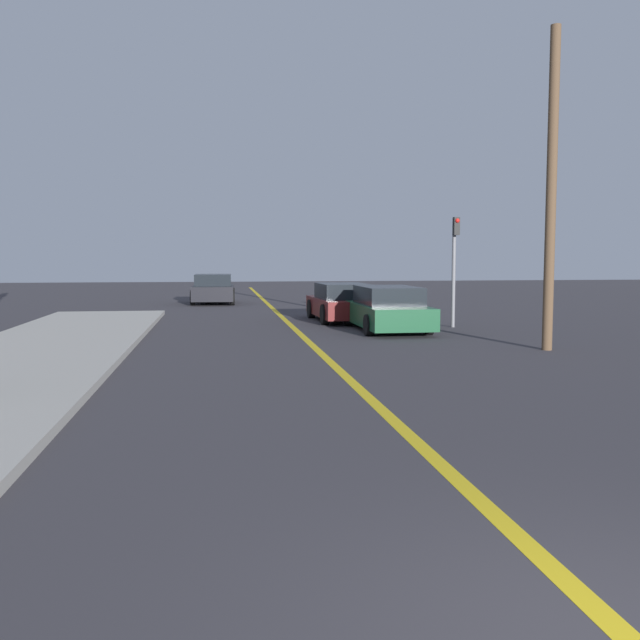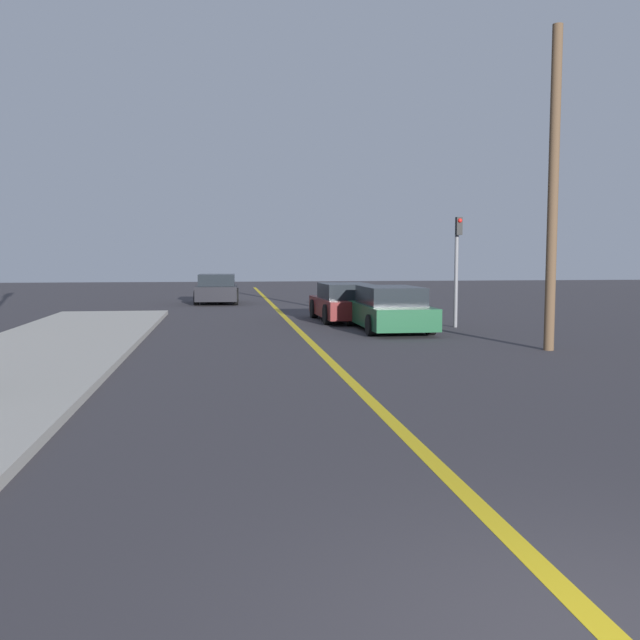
# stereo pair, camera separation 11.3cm
# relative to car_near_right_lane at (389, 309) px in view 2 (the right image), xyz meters

# --- Properties ---
(road_center_line) EXTENTS (0.20, 60.00, 0.01)m
(road_center_line) POSITION_rel_car_near_right_lane_xyz_m (-2.71, 0.38, -0.63)
(road_center_line) COLOR gold
(road_center_line) RESTS_ON ground_plane
(sidewalk_left) EXTENTS (3.94, 24.64, 0.15)m
(sidewalk_left) POSITION_rel_car_near_right_lane_xyz_m (-9.04, -5.30, -0.56)
(sidewalk_left) COLOR #ADA89E
(sidewalk_left) RESTS_ON ground_plane
(car_near_right_lane) EXTENTS (1.99, 4.80, 1.33)m
(car_near_right_lane) POSITION_rel_car_near_right_lane_xyz_m (0.00, 0.00, 0.00)
(car_near_right_lane) COLOR #144728
(car_near_right_lane) RESTS_ON ground_plane
(car_ahead_center) EXTENTS (2.03, 4.33, 1.30)m
(car_ahead_center) POSITION_rel_car_near_right_lane_xyz_m (-0.81, 3.19, -0.00)
(car_ahead_center) COLOR maroon
(car_ahead_center) RESTS_ON ground_plane
(car_far_distant) EXTENTS (2.08, 3.86, 1.39)m
(car_far_distant) POSITION_rel_car_near_right_lane_xyz_m (-5.24, 12.97, 0.03)
(car_far_distant) COLOR black
(car_far_distant) RESTS_ON ground_plane
(traffic_light) EXTENTS (0.18, 0.40, 3.43)m
(traffic_light) POSITION_rel_car_near_right_lane_xyz_m (2.29, 0.55, 1.51)
(traffic_light) COLOR slate
(traffic_light) RESTS_ON ground_plane
(utility_pole) EXTENTS (0.24, 0.24, 7.52)m
(utility_pole) POSITION_rel_car_near_right_lane_xyz_m (2.71, -5.01, 3.12)
(utility_pole) COLOR brown
(utility_pole) RESTS_ON ground_plane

